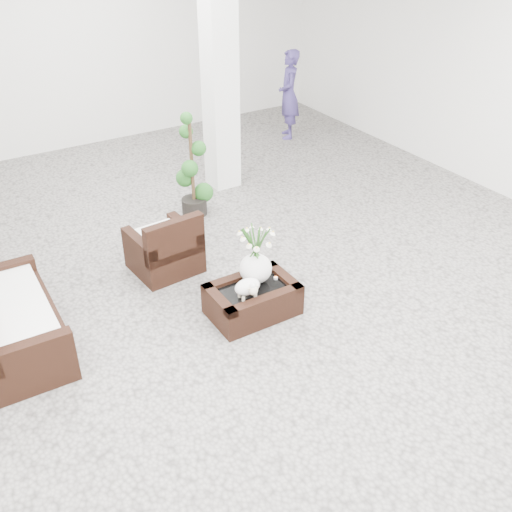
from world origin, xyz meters
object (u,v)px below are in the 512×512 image
armchair (163,241)px  loveseat (14,313)px  coffee_table (252,301)px  topiary (192,166)px

armchair → loveseat: size_ratio=0.50×
loveseat → armchair: bearing=-71.9°
coffee_table → loveseat: loveseat is taller
coffee_table → topiary: topiary is taller
coffee_table → loveseat: bearing=161.7°
coffee_table → loveseat: (-2.20, 0.73, 0.25)m
coffee_table → topiary: bearing=78.1°
coffee_table → topiary: size_ratio=0.63×
coffee_table → armchair: (-0.43, 1.27, 0.22)m
loveseat → topiary: (2.70, 1.61, 0.31)m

